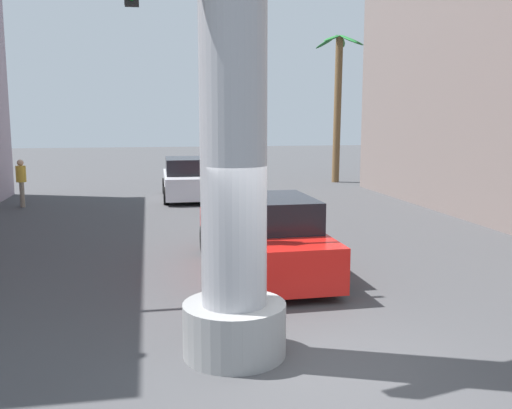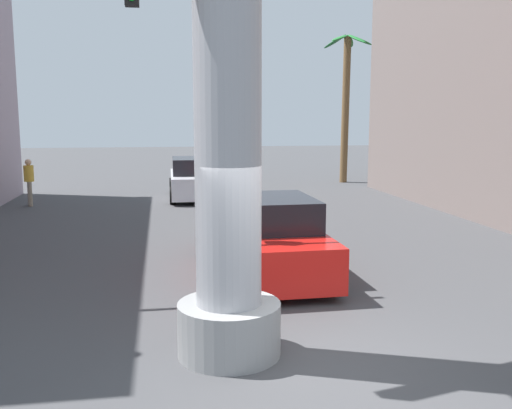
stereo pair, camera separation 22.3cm
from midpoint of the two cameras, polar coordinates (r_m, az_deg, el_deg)
The scene contains 6 objects.
ground_plane at distance 16.86m, azimuth -4.34°, elevation -1.92°, with size 91.64×91.64×0.00m, color #424244.
neon_sign_pole at distance 7.27m, azimuth -3.25°, elevation 19.16°, with size 3.18×1.35×10.00m.
car_lead at distance 11.51m, azimuth 0.04°, elevation -3.31°, with size 2.15×4.91×1.56m.
car_far at distance 22.28m, azimuth -7.05°, elevation 2.53°, with size 2.03×4.48×1.56m.
palm_tree_far_right at distance 27.87m, azimuth 7.97°, elevation 10.87°, with size 2.27×2.29×7.00m.
pedestrian_far_left at distance 21.53m, azimuth -22.70°, elevation 2.34°, with size 0.43×0.43×1.66m.
Camera 1 is at (-1.93, -6.46, 3.09)m, focal length 40.00 mm.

